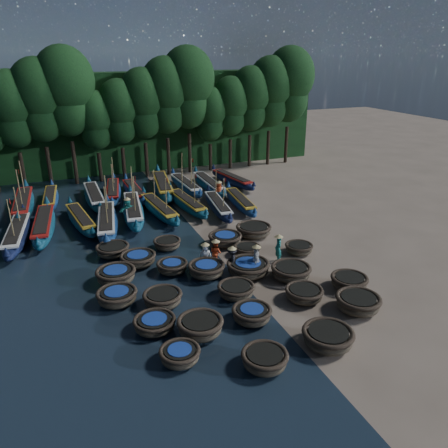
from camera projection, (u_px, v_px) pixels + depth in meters
name	position (u px, v px, depth m)	size (l,w,h in m)	color
ground	(218.00, 255.00, 27.47)	(120.00, 120.00, 0.00)	#806E5D
foliage_wall	(136.00, 122.00, 45.85)	(40.00, 3.00, 10.00)	black
coracle_1	(180.00, 355.00, 17.88)	(2.09, 2.09, 0.68)	brown
coracle_2	(265.00, 359.00, 17.57)	(1.95, 1.95, 0.74)	brown
coracle_3	(328.00, 337.00, 18.82)	(2.54, 2.54, 0.84)	brown
coracle_4	(358.00, 303.00, 21.41)	(2.36, 2.36, 0.84)	brown
coracle_5	(155.00, 323.00, 19.96)	(1.98, 1.98, 0.65)	brown
coracle_6	(200.00, 326.00, 19.57)	(2.13, 2.13, 0.85)	brown
coracle_7	(252.00, 314.00, 20.57)	(2.23, 2.23, 0.75)	brown
coracle_8	(304.00, 294.00, 22.36)	(1.99, 1.99, 0.70)	brown
coracle_9	(349.00, 281.00, 23.48)	(2.15, 2.15, 0.75)	brown
coracle_10	(117.00, 296.00, 22.06)	(2.40, 2.40, 0.75)	brown
coracle_11	(163.00, 298.00, 21.87)	(2.44, 2.44, 0.76)	brown
coracle_12	(236.00, 290.00, 22.68)	(2.14, 2.14, 0.71)	brown
coracle_13	(248.00, 267.00, 24.89)	(2.49, 2.49, 0.82)	brown
coracle_14	(291.00, 272.00, 24.44)	(2.28, 2.28, 0.83)	brown
coracle_15	(116.00, 275.00, 24.06)	(2.37, 2.37, 0.82)	brown
coracle_16	(172.00, 266.00, 25.18)	(1.96, 1.96, 0.69)	brown
coracle_17	(206.00, 269.00, 24.73)	(2.15, 2.15, 0.80)	brown
coracle_18	(247.00, 250.00, 27.33)	(1.80, 1.80, 0.66)	brown
coracle_19	(299.00, 248.00, 27.62)	(2.06, 2.06, 0.63)	brown
coracle_20	(113.00, 250.00, 27.25)	(2.51, 2.51, 0.72)	brown
coracle_21	(138.00, 259.00, 26.06)	(2.15, 2.15, 0.73)	brown
coracle_22	(167.00, 244.00, 28.19)	(1.80, 1.80, 0.68)	brown
coracle_23	(225.00, 239.00, 28.75)	(2.48, 2.48, 0.77)	brown
coracle_24	(254.00, 230.00, 30.12)	(2.70, 2.70, 0.81)	brown
long_boat_0	(17.00, 234.00, 29.16)	(2.24, 8.23, 3.51)	#0F1737
long_boat_1	(44.00, 225.00, 30.66)	(2.23, 8.57, 1.51)	navy
long_boat_2	(81.00, 219.00, 31.89)	(2.30, 7.51, 1.33)	navy
long_boat_3	(107.00, 222.00, 31.23)	(2.71, 8.60, 3.69)	navy
long_boat_4	(133.00, 210.00, 33.48)	(2.69, 8.70, 3.73)	navy
long_boat_5	(159.00, 209.00, 33.96)	(2.15, 7.92, 3.38)	navy
long_boat_6	(187.00, 203.00, 35.24)	(2.03, 7.70, 3.28)	navy
long_boat_7	(218.00, 206.00, 34.66)	(2.22, 7.42, 3.17)	#0F1737
long_boat_8	(240.00, 202.00, 35.70)	(2.03, 7.28, 1.29)	navy
long_boat_9	(23.00, 204.00, 34.70)	(1.97, 9.08, 3.86)	navy
long_boat_10	(50.00, 199.00, 36.44)	(1.80, 7.29, 1.29)	navy
long_boat_11	(94.00, 197.00, 36.68)	(1.49, 8.40, 1.48)	navy
long_boat_12	(113.00, 192.00, 38.14)	(2.62, 7.71, 3.32)	navy
long_boat_13	(134.00, 191.00, 38.27)	(1.44, 7.42, 1.31)	navy
long_boat_14	(163.00, 186.00, 39.45)	(2.91, 9.12, 1.62)	navy
long_boat_15	(186.00, 185.00, 39.98)	(1.66, 7.73, 3.28)	navy
long_boat_16	(209.00, 184.00, 40.25)	(1.50, 8.08, 1.42)	navy
long_boat_17	(232.00, 180.00, 41.77)	(2.50, 7.47, 1.33)	#0F1737
fisherman_0	(205.00, 254.00, 25.68)	(0.80, 0.58, 1.71)	silver
fisherman_1	(278.00, 248.00, 26.26)	(0.52, 0.69, 1.92)	#196B62
fisherman_2	(216.00, 252.00, 26.04)	(0.78, 0.89, 1.74)	#C53D1A
fisherman_3	(232.00, 259.00, 25.09)	(0.93, 1.15, 1.76)	black
fisherman_4	(256.00, 259.00, 24.86)	(0.88, 1.10, 1.95)	silver
fisherman_5	(128.00, 210.00, 32.60)	(1.75, 1.11, 2.00)	#196B62
fisherman_6	(219.00, 190.00, 37.42)	(0.91, 0.77, 1.79)	#C53D1A
tree_2	(12.00, 108.00, 37.99)	(4.51, 4.51, 10.63)	black
tree_3	(39.00, 99.00, 38.54)	(4.92, 4.92, 11.60)	black
tree_4	(65.00, 90.00, 39.10)	(5.34, 5.34, 12.58)	black
tree_5	(95.00, 120.00, 40.90)	(3.68, 3.68, 8.68)	black
tree_6	(119.00, 111.00, 41.46)	(4.09, 4.09, 9.65)	black
tree_7	(143.00, 103.00, 42.01)	(4.51, 4.51, 10.63)	black
tree_8	(166.00, 95.00, 42.57)	(4.92, 4.92, 11.60)	black
tree_9	(188.00, 87.00, 43.12)	(5.34, 5.34, 12.58)	black
tree_10	(210.00, 113.00, 44.93)	(3.68, 3.68, 8.68)	black
tree_11	(231.00, 106.00, 45.48)	(4.09, 4.09, 9.65)	black
tree_12	(251.00, 98.00, 46.04)	(4.51, 4.51, 10.63)	black
tree_13	(270.00, 91.00, 46.59)	(4.92, 4.92, 11.60)	black
tree_14	(289.00, 84.00, 47.15)	(5.34, 5.34, 12.58)	black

